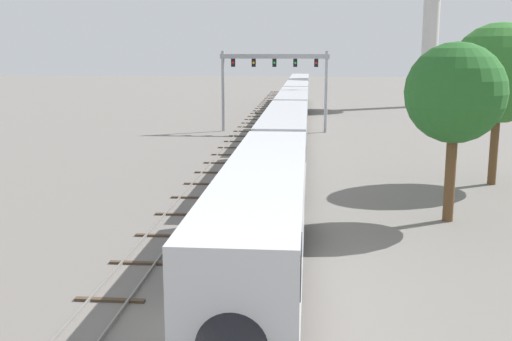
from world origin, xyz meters
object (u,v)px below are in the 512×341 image
object	(u,v)px
passenger_train	(293,113)
trackside_tree_mid	(455,94)
signal_gantry	(274,73)
trackside_tree_left	(499,73)

from	to	relation	value
passenger_train	trackside_tree_mid	world-z (taller)	trackside_tree_mid
passenger_train	signal_gantry	xyz separation A→B (m)	(-2.25, 4.80, 3.94)
passenger_train	trackside_tree_left	distance (m)	26.34
passenger_train	trackside_tree_left	bearing A→B (deg)	-56.81
passenger_train	signal_gantry	bearing A→B (deg)	115.09
passenger_train	signal_gantry	size ratio (longest dim) A/B	8.57
signal_gantry	trackside_tree_mid	size ratio (longest dim) A/B	1.28
trackside_tree_left	trackside_tree_mid	world-z (taller)	trackside_tree_left
passenger_train	trackside_tree_left	size ratio (longest dim) A/B	9.56
signal_gantry	trackside_tree_mid	world-z (taller)	trackside_tree_mid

